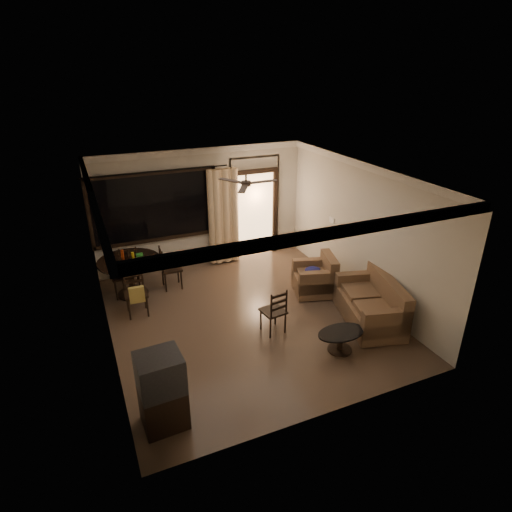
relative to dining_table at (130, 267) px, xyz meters
name	(u,v)px	position (x,y,z in m)	size (l,w,h in m)	color
ground	(247,317)	(1.88, -1.83, -0.63)	(5.50, 5.50, 0.00)	#7F6651
room_shell	(241,198)	(2.48, -0.05, 1.20)	(5.50, 6.70, 5.50)	beige
dining_table	(130,267)	(0.00, 0.00, 0.00)	(1.28, 1.28, 1.02)	black
dining_chair_west	(124,283)	(-0.15, 0.03, -0.35)	(0.43, 0.43, 0.95)	black
dining_chair_east	(171,276)	(0.83, -0.03, -0.35)	(0.43, 0.43, 0.95)	black
dining_chair_south	(137,300)	(-0.03, -0.86, -0.32)	(0.43, 0.49, 0.95)	black
dining_chair_north	(130,273)	(0.03, 0.46, -0.35)	(0.43, 0.43, 0.95)	black
tv_cabinet	(162,391)	(-0.16, -3.84, -0.07)	(0.61, 0.55, 1.11)	black
sofa	(373,306)	(3.99, -2.89, -0.28)	(1.26, 1.80, 0.87)	#41281E
armchair	(317,278)	(3.62, -1.48, -0.29)	(1.01, 1.01, 0.82)	#41281E
coffee_table	(341,338)	(2.94, -3.42, -0.38)	(0.85, 0.51, 0.37)	black
side_chair	(273,319)	(2.14, -2.45, -0.36)	(0.45, 0.45, 0.90)	black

